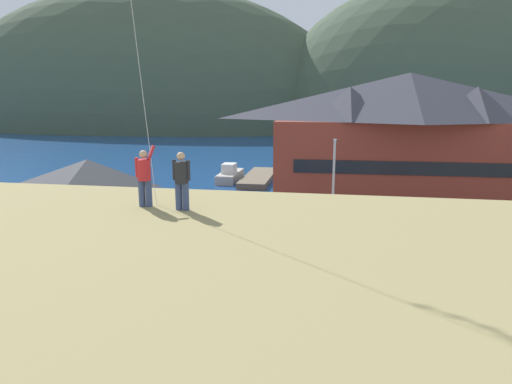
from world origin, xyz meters
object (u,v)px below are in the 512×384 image
(parked_car_lone_by_shed, at_px, (43,265))
(parked_car_front_row_silver, at_px, (159,242))
(wharf_dock, at_px, (259,178))
(parked_car_mid_row_center, at_px, (374,281))
(moored_boat_wharfside, at_px, (230,175))
(parked_car_front_row_end, at_px, (272,241))
(person_companion, at_px, (182,179))
(parked_car_front_row_red, at_px, (510,293))
(parking_light_pole, at_px, (333,184))
(parked_car_corner_spot, at_px, (475,253))
(storage_shed_near_lot, at_px, (90,197))
(parked_car_mid_row_far, at_px, (391,244))
(person_kite_flyer, at_px, (144,176))
(parked_car_mid_row_near, at_px, (261,279))
(harbor_lodge, at_px, (406,138))

(parked_car_lone_by_shed, relative_size, parked_car_front_row_silver, 1.02)
(wharf_dock, xyz_separation_m, parked_car_mid_row_center, (10.95, -31.35, 0.71))
(moored_boat_wharfside, xyz_separation_m, parked_car_front_row_end, (8.47, -25.11, 0.34))
(wharf_dock, distance_m, parked_car_mid_row_center, 33.22)
(parked_car_front_row_silver, relative_size, person_companion, 2.42)
(parked_car_front_row_red, height_order, parking_light_pole, parking_light_pole)
(parked_car_front_row_red, height_order, parked_car_corner_spot, same)
(parked_car_mid_row_center, bearing_deg, storage_shed_near_lot, 159.18)
(parked_car_mid_row_far, distance_m, person_kite_flyer, 18.98)
(parked_car_corner_spot, xyz_separation_m, parked_car_mid_row_center, (-6.20, -5.25, 0.00))
(parked_car_lone_by_shed, relative_size, parked_car_mid_row_near, 1.00)
(wharf_dock, bearing_deg, parked_car_mid_row_near, -80.53)
(wharf_dock, distance_m, parked_car_mid_row_far, 28.21)
(parked_car_mid_row_center, relative_size, person_kite_flyer, 2.32)
(parked_car_mid_row_center, relative_size, parked_car_mid_row_far, 0.99)
(parked_car_front_row_silver, height_order, person_companion, person_companion)
(storage_shed_near_lot, height_order, parked_car_corner_spot, storage_shed_near_lot)
(parked_car_front_row_red, distance_m, parked_car_mid_row_near, 11.79)
(parked_car_front_row_end, bearing_deg, person_companion, -93.03)
(parked_car_front_row_red, bearing_deg, parked_car_mid_row_far, 126.03)
(parked_car_corner_spot, relative_size, parked_car_front_row_end, 1.00)
(parked_car_mid_row_center, height_order, person_companion, person_companion)
(parked_car_mid_row_center, height_order, parked_car_front_row_silver, same)
(moored_boat_wharfside, relative_size, person_kite_flyer, 3.59)
(storage_shed_near_lot, height_order, parking_light_pole, parking_light_pole)
(parked_car_corner_spot, bearing_deg, parked_car_front_row_silver, -176.45)
(parked_car_mid_row_far, bearing_deg, parked_car_front_row_end, -175.35)
(wharf_dock, distance_m, parked_car_front_row_end, 26.40)
(parked_car_front_row_red, distance_m, parked_car_front_row_end, 13.37)
(storage_shed_near_lot, height_order, moored_boat_wharfside, storage_shed_near_lot)
(wharf_dock, relative_size, parked_car_front_row_red, 2.70)
(parked_car_front_row_end, relative_size, parked_car_lone_by_shed, 1.01)
(wharf_dock, xyz_separation_m, parked_car_front_row_end, (5.07, -25.90, 0.71))
(harbor_lodge, height_order, parked_car_front_row_red, harbor_lodge)
(parked_car_lone_by_shed, height_order, parked_car_mid_row_center, same)
(moored_boat_wharfside, distance_m, parked_car_corner_spot, 32.61)
(parked_car_mid_row_center, bearing_deg, parked_car_front_row_silver, 162.45)
(moored_boat_wharfside, distance_m, parked_car_front_row_red, 37.11)
(parked_car_front_row_end, height_order, parked_car_lone_by_shed, same)
(parking_light_pole, bearing_deg, parked_car_front_row_red, -48.90)
(parked_car_corner_spot, relative_size, parked_car_mid_row_far, 0.99)
(harbor_lodge, relative_size, parked_car_lone_by_shed, 5.70)
(parked_car_mid_row_far, relative_size, person_kite_flyer, 2.33)
(person_companion, bearing_deg, parked_car_lone_by_shed, 142.39)
(moored_boat_wharfside, bearing_deg, person_companion, -79.06)
(storage_shed_near_lot, xyz_separation_m, parked_car_corner_spot, (25.50, -2.08, -1.90))
(wharf_dock, height_order, parking_light_pole, parking_light_pole)
(parked_car_front_row_end, distance_m, parked_car_front_row_silver, 7.14)
(harbor_lodge, relative_size, moored_boat_wharfside, 3.65)
(parked_car_front_row_silver, xyz_separation_m, person_companion, (6.22, -13.31, 6.66))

